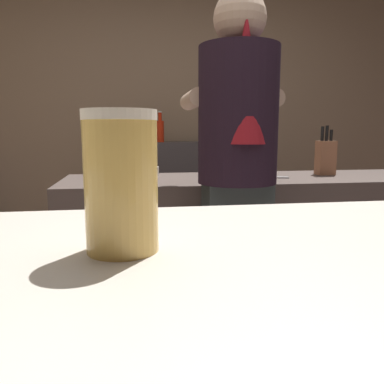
% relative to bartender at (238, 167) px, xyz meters
% --- Properties ---
extents(wall_back, '(5.20, 0.10, 2.70)m').
position_rel_bartender_xyz_m(wall_back, '(-0.13, 2.01, 0.35)').
color(wall_back, '#91775D').
rests_on(wall_back, ground).
extents(prep_counter, '(2.10, 0.60, 0.90)m').
position_rel_bartender_xyz_m(prep_counter, '(0.22, 0.46, -0.55)').
color(prep_counter, '#493C37').
rests_on(prep_counter, ground).
extents(back_shelf, '(0.96, 0.36, 1.06)m').
position_rel_bartender_xyz_m(back_shelf, '(-0.18, 1.73, -0.47)').
color(back_shelf, '#3F393B').
rests_on(back_shelf, ground).
extents(bartender, '(0.42, 0.51, 1.72)m').
position_rel_bartender_xyz_m(bartender, '(0.00, 0.00, 0.00)').
color(bartender, '#2A3131').
rests_on(bartender, ground).
extents(knife_block, '(0.10, 0.08, 0.29)m').
position_rel_bartender_xyz_m(knife_block, '(0.68, 0.51, 0.00)').
color(knife_block, '#925D41').
rests_on(knife_block, prep_counter).
extents(mixing_bowl, '(0.22, 0.22, 0.06)m').
position_rel_bartender_xyz_m(mixing_bowl, '(-0.41, 0.55, -0.07)').
color(mixing_bowl, silver).
rests_on(mixing_bowl, prep_counter).
extents(chefs_knife, '(0.24, 0.08, 0.01)m').
position_rel_bartender_xyz_m(chefs_knife, '(0.28, 0.41, -0.10)').
color(chefs_knife, silver).
rests_on(chefs_knife, prep_counter).
extents(pint_glass_near, '(0.08, 0.08, 0.15)m').
position_rel_bartender_xyz_m(pint_glass_near, '(-0.46, -1.20, 0.10)').
color(pint_glass_near, '#DEB359').
rests_on(pint_glass_near, bar_counter).
extents(bottle_soy, '(0.07, 0.07, 0.26)m').
position_rel_bartender_xyz_m(bottle_soy, '(-0.22, 1.65, 0.16)').
color(bottle_soy, red).
rests_on(bottle_soy, back_shelf).
extents(bottle_vinegar, '(0.06, 0.06, 0.23)m').
position_rel_bartender_xyz_m(bottle_vinegar, '(-0.46, 1.81, 0.15)').
color(bottle_vinegar, red).
rests_on(bottle_vinegar, back_shelf).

